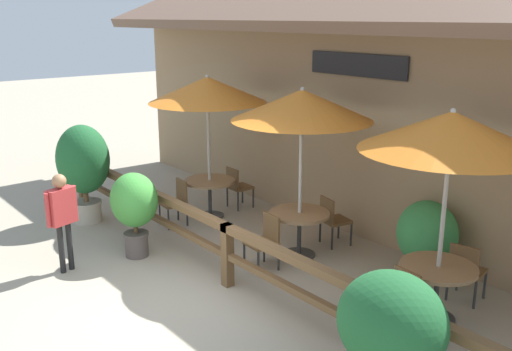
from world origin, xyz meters
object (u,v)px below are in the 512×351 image
(patio_umbrella_near, at_px, (207,90))
(chair_near_wallside, at_px, (238,185))
(chair_far_streetside, at_px, (399,302))
(potted_plant_corner_fern, at_px, (391,326))
(dining_table_near, at_px, (210,187))
(dining_table_middle, at_px, (299,221))
(potted_plant_small_flowering, at_px, (134,205))
(dining_table_far, at_px, (438,277))
(chair_near_streetside, at_px, (176,200))
(chair_far_wallside, at_px, (466,269))
(chair_middle_wallside, at_px, (333,218))
(patio_umbrella_middle, at_px, (302,105))
(chair_middle_streetside, at_px, (265,239))
(patio_umbrella_far, at_px, (451,131))
(potted_plant_tall_tropical, at_px, (83,164))
(pedestrian, at_px, (62,210))
(potted_plant_broad_leaf, at_px, (427,236))

(patio_umbrella_near, bearing_deg, chair_near_wallside, 96.19)
(chair_far_streetside, distance_m, potted_plant_corner_fern, 1.53)
(dining_table_near, bearing_deg, chair_near_wallside, 96.19)
(chair_near_wallside, bearing_deg, potted_plant_corner_fern, 158.06)
(patio_umbrella_near, relative_size, dining_table_middle, 2.82)
(chair_near_wallside, xyz_separation_m, potted_plant_small_flowering, (0.88, -2.76, 0.41))
(dining_table_near, distance_m, dining_table_far, 5.06)
(chair_near_streetside, height_order, potted_plant_small_flowering, potted_plant_small_flowering)
(chair_far_wallside, bearing_deg, dining_table_middle, 4.01)
(chair_middle_wallside, bearing_deg, patio_umbrella_middle, 101.22)
(chair_near_wallside, bearing_deg, chair_middle_streetside, 153.21)
(dining_table_middle, height_order, patio_umbrella_far, patio_umbrella_far)
(patio_umbrella_middle, height_order, potted_plant_small_flowering, patio_umbrella_middle)
(chair_far_streetside, distance_m, potted_plant_tall_tropical, 6.43)
(patio_umbrella_middle, bearing_deg, dining_table_middle, -86.42)
(dining_table_near, xyz_separation_m, potted_plant_corner_fern, (5.80, -1.96, 0.36))
(chair_middle_streetside, height_order, chair_middle_wallside, same)
(chair_near_wallside, relative_size, pedestrian, 0.55)
(patio_umbrella_far, bearing_deg, patio_umbrella_middle, 178.70)
(chair_near_wallside, bearing_deg, dining_table_middle, 167.34)
(patio_umbrella_middle, height_order, potted_plant_broad_leaf, patio_umbrella_middle)
(chair_far_streetside, bearing_deg, chair_near_streetside, -173.69)
(dining_table_middle, xyz_separation_m, potted_plant_broad_leaf, (1.75, 0.95, 0.04))
(chair_near_wallside, relative_size, chair_far_wallside, 1.00)
(patio_umbrella_near, xyz_separation_m, dining_table_near, (0.00, -0.00, -1.88))
(dining_table_middle, height_order, potted_plant_broad_leaf, potted_plant_broad_leaf)
(chair_near_wallside, distance_m, dining_table_far, 5.20)
(dining_table_middle, relative_size, chair_middle_streetside, 1.15)
(dining_table_near, bearing_deg, potted_plant_corner_fern, -18.63)
(pedestrian, bearing_deg, potted_plant_corner_fern, -92.42)
(dining_table_middle, bearing_deg, patio_umbrella_far, -1.30)
(patio_umbrella_middle, distance_m, potted_plant_corner_fern, 4.18)
(potted_plant_tall_tropical, bearing_deg, chair_near_streetside, 45.17)
(patio_umbrella_far, distance_m, potted_plant_tall_tropical, 6.75)
(chair_near_wallside, height_order, patio_umbrella_middle, patio_umbrella_middle)
(pedestrian, bearing_deg, potted_plant_tall_tropical, 43.48)
(dining_table_near, distance_m, patio_umbrella_middle, 3.10)
(chair_far_wallside, distance_m, potted_plant_broad_leaf, 0.89)
(patio_umbrella_near, relative_size, pedestrian, 1.78)
(patio_umbrella_near, bearing_deg, chair_near_streetside, -93.20)
(dining_table_near, relative_size, dining_table_far, 1.00)
(potted_plant_small_flowering, bearing_deg, chair_far_streetside, 16.79)
(dining_table_near, height_order, chair_near_wallside, chair_near_wallside)
(chair_near_streetside, bearing_deg, chair_far_wallside, 21.52)
(chair_far_wallside, bearing_deg, patio_umbrella_near, -2.52)
(dining_table_middle, bearing_deg, chair_middle_streetside, -88.43)
(potted_plant_corner_fern, height_order, potted_plant_tall_tropical, potted_plant_tall_tropical)
(patio_umbrella_middle, bearing_deg, chair_middle_wallside, 87.36)
(dining_table_far, relative_size, chair_far_streetside, 1.15)
(potted_plant_tall_tropical, height_order, potted_plant_small_flowering, potted_plant_tall_tropical)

